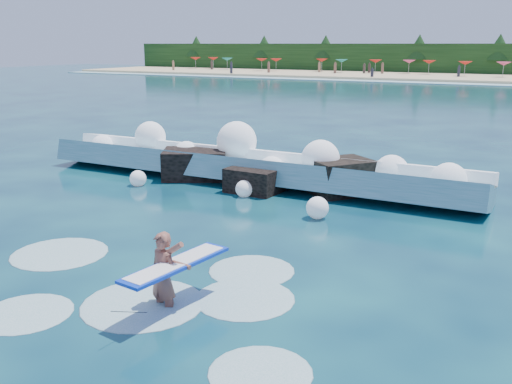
% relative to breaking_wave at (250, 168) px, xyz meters
% --- Properties ---
extents(ground, '(200.00, 200.00, 0.00)m').
position_rel_breaking_wave_xyz_m(ground, '(1.63, -7.40, -0.51)').
color(ground, '#07223B').
rests_on(ground, ground).
extents(beach, '(140.00, 20.00, 0.40)m').
position_rel_breaking_wave_xyz_m(beach, '(1.63, 70.60, -0.31)').
color(beach, tan).
rests_on(beach, ground).
extents(wet_band, '(140.00, 5.00, 0.08)m').
position_rel_breaking_wave_xyz_m(wet_band, '(1.63, 59.60, -0.47)').
color(wet_band, silver).
rests_on(wet_band, ground).
extents(treeline, '(140.00, 4.00, 5.00)m').
position_rel_breaking_wave_xyz_m(treeline, '(1.63, 80.60, 1.99)').
color(treeline, black).
rests_on(treeline, ground).
extents(breaking_wave, '(16.82, 2.67, 1.45)m').
position_rel_breaking_wave_xyz_m(breaking_wave, '(0.00, 0.00, 0.00)').
color(breaking_wave, teal).
rests_on(breaking_wave, ground).
extents(rock_cluster, '(8.37, 3.18, 1.37)m').
position_rel_breaking_wave_xyz_m(rock_cluster, '(0.50, -0.52, -0.07)').
color(rock_cluster, black).
rests_on(rock_cluster, ground).
extents(surfer_with_board, '(1.10, 2.97, 1.81)m').
position_rel_breaking_wave_xyz_m(surfer_with_board, '(3.63, -9.96, 0.16)').
color(surfer_with_board, brown).
rests_on(surfer_with_board, ground).
extents(wave_spray, '(15.19, 4.68, 2.18)m').
position_rel_breaking_wave_xyz_m(wave_spray, '(0.29, 0.04, 0.49)').
color(wave_spray, white).
rests_on(wave_spray, ground).
extents(surf_foam, '(8.73, 5.74, 0.12)m').
position_rel_breaking_wave_xyz_m(surf_foam, '(2.78, -9.50, -0.51)').
color(surf_foam, silver).
rests_on(surf_foam, ground).
extents(beach_umbrellas, '(111.67, 6.82, 0.50)m').
position_rel_breaking_wave_xyz_m(beach_umbrellas, '(1.75, 72.56, 1.74)').
color(beach_umbrellas, red).
rests_on(beach_umbrellas, ground).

